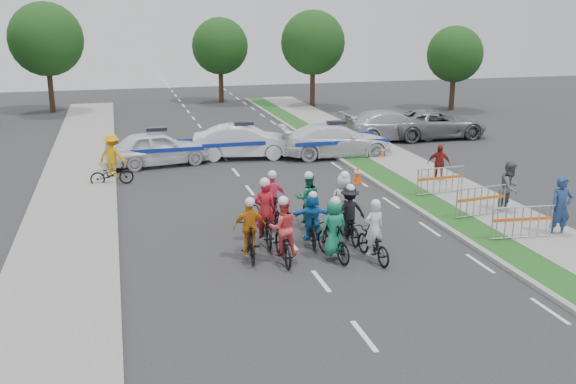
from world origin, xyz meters
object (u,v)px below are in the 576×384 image
object	(u,v)px
police_car_0	(158,148)
tree_3	(46,39)
rider_1	(334,235)
civilian_suv	(436,124)
rider_7	(343,209)
spectator_0	(561,208)
civilian_sedan	(391,125)
spectator_1	(510,188)
rider_9	(272,206)
spectator_2	(439,164)
rider_5	(312,222)
barrier_1	(481,203)
tree_2	(455,54)
tree_1	(313,43)
marshal_hiviz	(112,156)
rider_0	(373,240)
rider_4	(349,219)
cone_0	(358,175)
parked_bike	(112,174)
rider_6	(265,222)
tree_4	(220,46)
barrier_0	(522,224)
cone_1	(382,152)
police_car_1	(244,142)
rider_2	(283,237)
rider_8	(308,207)
barrier_2	(440,182)

from	to	relation	value
police_car_0	tree_3	bearing A→B (deg)	8.36
rider_1	civilian_suv	world-z (taller)	rider_1
rider_7	spectator_0	xyz separation A→B (m)	(6.21, -2.14, 0.19)
civilian_sedan	spectator_1	size ratio (longest dim) A/B	2.99
rider_9	spectator_2	world-z (taller)	rider_9
rider_5	barrier_1	bearing A→B (deg)	-162.68
barrier_1	tree_2	size ratio (longest dim) A/B	0.35
spectator_0	tree_1	distance (m)	28.98
spectator_0	marshal_hiviz	distance (m)	17.21
rider_0	tree_3	distance (m)	33.10
rider_4	cone_0	xyz separation A→B (m)	(2.72, 6.32, -0.36)
spectator_2	rider_7	bearing A→B (deg)	-110.96
spectator_0	spectator_2	xyz separation A→B (m)	(-0.42, 6.90, -0.18)
tree_2	parked_bike	bearing A→B (deg)	-147.46
rider_6	civilian_suv	distance (m)	18.76
tree_4	marshal_hiviz	bearing A→B (deg)	-110.53
barrier_0	cone_0	distance (m)	8.07
barrier_1	rider_7	bearing A→B (deg)	-178.61
rider_7	cone_1	bearing A→B (deg)	-112.43
rider_6	police_car_1	bearing A→B (deg)	-94.99
rider_2	rider_4	bearing A→B (deg)	-153.79
rider_8	tree_3	xyz separation A→B (m)	(-9.89, 27.82, 4.19)
barrier_1	parked_bike	bearing A→B (deg)	146.92
rider_4	parked_bike	xyz separation A→B (m)	(-6.86, 8.57, -0.26)
rider_7	cone_1	world-z (taller)	rider_7
rider_0	rider_6	xyz separation A→B (m)	(-2.59, 2.13, 0.08)
civilian_suv	marshal_hiviz	bearing A→B (deg)	105.33
parked_bike	tree_1	world-z (taller)	tree_1
tree_2	rider_5	bearing A→B (deg)	-126.73
rider_6	cone_1	size ratio (longest dim) A/B	2.92
rider_1	rider_5	xyz separation A→B (m)	(-0.25, 1.25, -0.01)
rider_1	cone_0	bearing A→B (deg)	-126.92
rider_0	spectator_2	size ratio (longest dim) A/B	1.15
rider_9	spectator_1	world-z (taller)	rider_9
parked_bike	tree_3	size ratio (longest dim) A/B	0.23
rider_4	tree_2	world-z (taller)	tree_2
rider_6	parked_bike	xyz separation A→B (m)	(-4.39, 8.08, -0.23)
barrier_2	tree_3	size ratio (longest dim) A/B	0.27
spectator_1	tree_3	bearing A→B (deg)	93.14
civilian_suv	cone_1	xyz separation A→B (m)	(-4.90, -4.10, -0.43)
cone_1	tree_4	xyz separation A→B (m)	(-4.12, 21.21, 3.85)
rider_2	rider_4	distance (m)	2.55
rider_7	barrier_1	size ratio (longest dim) A/B	1.01
rider_6	police_car_0	xyz separation A→B (m)	(-2.36, 11.09, 0.11)
rider_8	tree_3	world-z (taller)	tree_3
rider_0	rider_1	distance (m)	1.10
police_car_0	rider_8	bearing A→B (deg)	-168.20
marshal_hiviz	barrier_0	distance (m)	16.25
rider_7	cone_0	distance (m)	6.19
cone_1	police_car_1	bearing A→B (deg)	162.94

